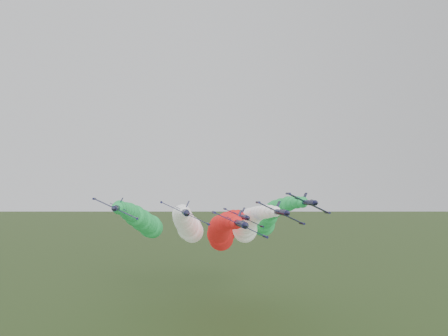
# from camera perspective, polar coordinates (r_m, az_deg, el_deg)

# --- Properties ---
(jet_lead) EXTENTS (14.88, 76.05, 14.97)m
(jet_lead) POSITION_cam_1_polar(r_m,az_deg,el_deg) (121.13, -0.48, -8.45)
(jet_lead) COLOR black
(jet_lead) RESTS_ON ground
(jet_inner_left) EXTENTS (14.77, 75.94, 14.86)m
(jet_inner_left) POSITION_cam_1_polar(r_m,az_deg,el_deg) (129.27, -4.76, -7.44)
(jet_inner_left) COLOR black
(jet_inner_left) RESTS_ON ground
(jet_inner_right) EXTENTS (15.02, 76.19, 15.11)m
(jet_inner_right) POSITION_cam_1_polar(r_m,az_deg,el_deg) (134.09, 3.02, -7.50)
(jet_inner_right) COLOR black
(jet_inner_right) RESTS_ON ground
(jet_outer_left) EXTENTS (14.69, 75.85, 14.78)m
(jet_outer_left) POSITION_cam_1_polar(r_m,az_deg,el_deg) (139.41, -10.52, -6.87)
(jet_outer_left) COLOR black
(jet_outer_left) RESTS_ON ground
(jet_outer_right) EXTENTS (15.32, 76.49, 15.41)m
(jet_outer_right) POSITION_cam_1_polar(r_m,az_deg,el_deg) (143.03, 5.65, -6.54)
(jet_outer_right) COLOR black
(jet_outer_right) RESTS_ON ground
(jet_trail) EXTENTS (14.69, 75.85, 14.78)m
(jet_trail) POSITION_cam_1_polar(r_m,az_deg,el_deg) (149.24, 0.33, -7.69)
(jet_trail) COLOR black
(jet_trail) RESTS_ON ground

